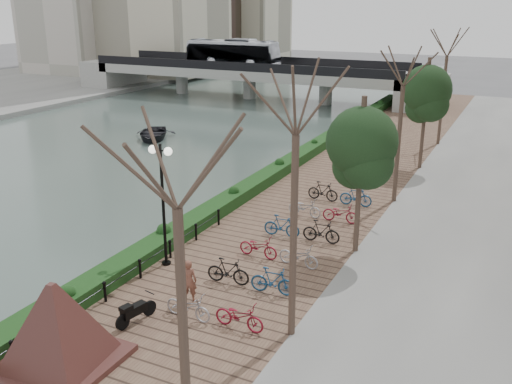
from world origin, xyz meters
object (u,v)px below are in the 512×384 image
Objects in this scene: motorcycle at (136,310)px; pedestrian at (189,281)px; granite_monument at (56,324)px; boat at (153,134)px; lamppost at (162,179)px.

motorcycle is 0.89× the size of pedestrian.
granite_monument is 30.37m from boat.
boat is at bearing 127.02° from lamppost.
lamppost reaches higher than boat.
granite_monument is 3.17× the size of pedestrian.
granite_monument is 1.00× the size of lamppost.
lamppost is 24.34m from boat.
pedestrian is 27.22m from boat.
motorcycle is 28.29m from boat.
lamppost is 3.54× the size of motorcycle.
granite_monument is 3.00m from motorcycle.
lamppost reaches higher than motorcycle.
granite_monument is at bearing -85.28° from boat.
motorcycle is at bearing 78.52° from granite_monument.
lamppost reaches higher than pedestrian.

